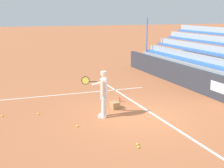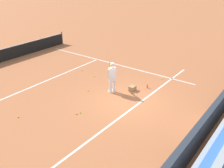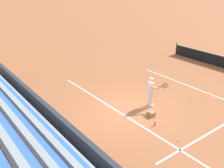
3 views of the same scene
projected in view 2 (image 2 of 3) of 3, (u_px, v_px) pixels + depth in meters
The scene contains 16 objects.
ground_plane at pixel (129, 102), 13.49m from camera, with size 160.00×160.00×0.00m, color #B7663D.
court_baseline_white at pixel (137, 105), 13.22m from camera, with size 12.00×0.10×0.01m, color white.
court_sideline_white at pixel (113, 64), 18.65m from camera, with size 0.10×12.00×0.01m, color white.
court_service_line_white at pixel (56, 77), 16.47m from camera, with size 8.22×0.10×0.01m, color white.
back_wall_sponsor_board at pixel (211, 119), 11.02m from camera, with size 20.28×0.25×1.10m.
tennis_player at pixel (112, 77), 14.17m from camera, with size 0.89×0.89×1.71m.
ball_box_cardboard at pixel (132, 88), 14.68m from camera, with size 0.40×0.30×0.26m, color #A87F51.
tennis_ball_near_player at pixel (94, 76), 16.54m from camera, with size 0.07×0.07×0.07m, color #CCE533.
tennis_ball_stray_back at pixel (82, 70), 17.40m from camera, with size 0.07×0.07×0.07m, color #CCE533.
tennis_ball_far_right at pixel (80, 113), 12.47m from camera, with size 0.07×0.07×0.07m, color #CCE533.
tennis_ball_midcourt at pixel (88, 90), 14.66m from camera, with size 0.07×0.07×0.07m, color #CCE533.
tennis_ball_on_baseline at pixel (76, 114), 12.36m from camera, with size 0.07×0.07×0.07m, color #CCE533.
tennis_ball_far_left at pixel (162, 79), 16.10m from camera, with size 0.07×0.07×0.07m, color #CCE533.
tennis_ball_toward_net at pixel (18, 117), 12.12m from camera, with size 0.07×0.07×0.07m, color #CCE533.
water_bottle at pixel (147, 86), 14.98m from camera, with size 0.07×0.07×0.22m, color #EA4C33.
tennis_net at pixel (7, 54), 19.07m from camera, with size 11.09×0.09×1.07m.
Camera 2 is at (-10.03, -6.39, 6.49)m, focal length 42.00 mm.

